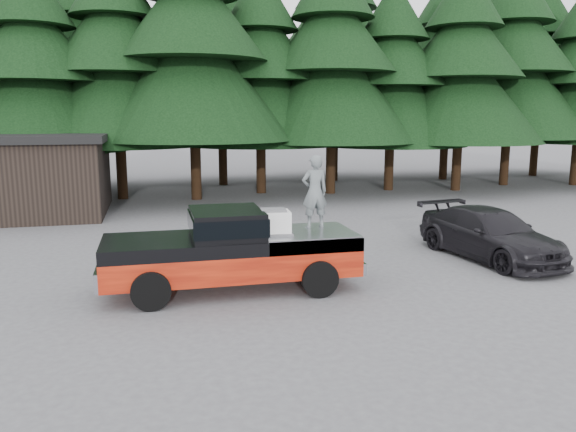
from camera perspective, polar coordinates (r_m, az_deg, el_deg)
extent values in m
plane|color=#4B4B4D|center=(13.84, -0.21, -6.82)|extent=(120.00, 120.00, 0.00)
cube|color=black|center=(12.99, -6.27, -0.63)|extent=(1.66, 1.90, 0.59)
cube|color=white|center=(12.99, -1.50, -0.72)|extent=(0.81, 0.69, 0.52)
imported|color=slate|center=(13.66, 2.73, 2.50)|extent=(0.67, 0.46, 1.78)
imported|color=black|center=(17.03, 19.82, -1.73)|extent=(2.65, 5.10, 1.41)
cube|color=black|center=(25.69, -26.99, 3.41)|extent=(8.00, 6.00, 3.00)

